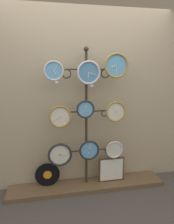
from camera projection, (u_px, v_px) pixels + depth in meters
ground_plane at (93, 202)px, 2.79m from camera, size 12.00×12.00×0.00m
shop_wall at (84, 89)px, 3.06m from camera, size 4.40×0.04×2.80m
low_shelf at (87, 186)px, 3.12m from camera, size 2.20×0.36×0.06m
display_stand at (86, 138)px, 3.04m from camera, size 0.72×0.34×1.96m
clock_top_left at (54, 71)px, 2.69m from camera, size 0.25×0.04×0.25m
clock_top_center at (89, 73)px, 2.79m from camera, size 0.31×0.04×0.31m
clock_top_right at (116, 66)px, 2.81m from camera, size 0.33×0.04×0.33m
clock_middle_left at (60, 117)px, 2.82m from camera, size 0.30×0.04×0.30m
clock_middle_center at (85, 109)px, 2.85m from camera, size 0.24×0.04×0.24m
clock_middle_right at (116, 112)px, 2.95m from camera, size 0.29×0.04×0.29m
clock_bottom_left at (60, 155)px, 2.91m from camera, size 0.32×0.04×0.32m
clock_bottom_center at (89, 150)px, 2.96m from camera, size 0.28×0.04×0.28m
clock_bottom_right at (114, 150)px, 3.08m from camera, size 0.25×0.04×0.25m
vinyl_record at (47, 175)px, 3.02m from camera, size 0.34×0.01×0.34m
picture_frame at (111, 169)px, 3.16m from camera, size 0.38×0.02×0.36m
price_tag_upper at (57, 82)px, 2.73m from camera, size 0.04×0.00×0.03m
price_tag_mid at (92, 86)px, 2.83m from camera, size 0.04×0.00×0.03m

